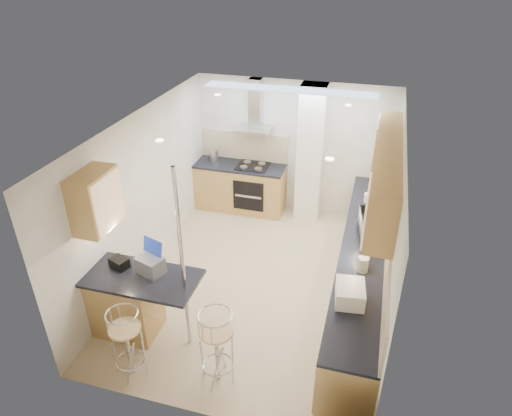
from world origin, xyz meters
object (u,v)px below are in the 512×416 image
(microwave, at_px, (373,224))
(bar_stool_end, at_px, (217,348))
(laptop, at_px, (151,265))
(bread_bin, at_px, (350,293))
(bar_stool_near, at_px, (127,344))

(microwave, height_order, bar_stool_end, microwave)
(microwave, bearing_deg, laptop, 114.06)
(laptop, relative_size, bread_bin, 0.77)
(laptop, relative_size, bar_stool_end, 0.31)
(bar_stool_near, distance_m, bread_bin, 2.63)
(bar_stool_near, bearing_deg, laptop, 103.02)
(microwave, xyz_separation_m, bread_bin, (-0.17, -1.55, -0.04))
(microwave, xyz_separation_m, bar_stool_near, (-2.57, -2.47, -0.59))
(bar_stool_near, xyz_separation_m, bread_bin, (2.40, 0.92, 0.55))
(microwave, relative_size, laptop, 1.70)
(laptop, xyz_separation_m, bar_stool_end, (1.05, -0.56, -0.54))
(microwave, distance_m, laptop, 3.11)
(bar_stool_end, height_order, bread_bin, bread_bin)
(microwave, distance_m, bar_stool_near, 3.61)
(microwave, relative_size, bread_bin, 1.32)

